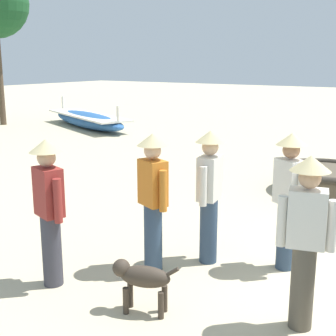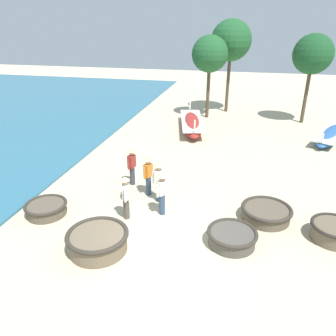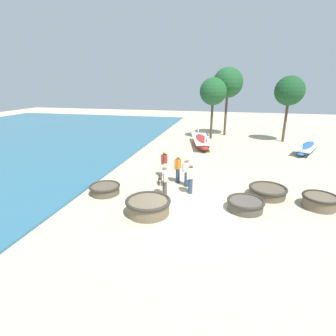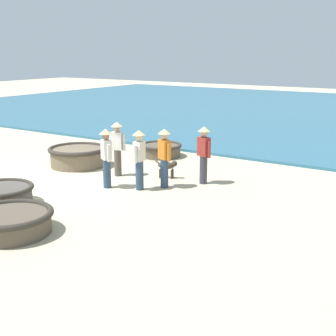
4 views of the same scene
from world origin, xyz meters
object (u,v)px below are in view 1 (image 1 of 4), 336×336
(fisherman_with_hat, at_px, (49,203))
(fisherman_hauling, at_px, (306,232))
(coracle_weathered, at_px, (325,178))
(fisherman_standing_left, at_px, (209,188))
(dog, at_px, (141,278))
(fisherman_crouching, at_px, (153,193))
(long_boat_blue_hull, at_px, (88,119))
(fisherman_standing_right, at_px, (289,193))

(fisherman_with_hat, distance_m, fisherman_hauling, 2.70)
(coracle_weathered, distance_m, fisherman_standing_left, 4.14)
(fisherman_standing_left, bearing_deg, dog, -179.29)
(fisherman_crouching, bearing_deg, coracle_weathered, -9.99)
(fisherman_standing_left, relative_size, fisherman_hauling, 1.00)
(long_boat_blue_hull, bearing_deg, dog, -135.16)
(coracle_weathered, relative_size, fisherman_standing_right, 1.09)
(fisherman_crouching, relative_size, dog, 2.53)
(fisherman_standing_right, bearing_deg, fisherman_hauling, -154.31)
(fisherman_standing_right, distance_m, fisherman_standing_left, 0.94)
(fisherman_standing_left, distance_m, fisherman_hauling, 1.67)
(fisherman_hauling, bearing_deg, long_boat_blue_hull, 50.61)
(coracle_weathered, height_order, fisherman_with_hat, fisherman_with_hat)
(fisherman_standing_right, height_order, fisherman_hauling, same)
(long_boat_blue_hull, bearing_deg, fisherman_with_hat, -139.10)
(coracle_weathered, height_order, fisherman_standing_right, fisherman_standing_right)
(fisherman_standing_left, bearing_deg, long_boat_blue_hull, 49.39)
(fisherman_crouching, xyz_separation_m, dog, (-0.88, -0.47, -0.59))
(coracle_weathered, height_order, fisherman_standing_left, fisherman_standing_left)
(fisherman_standing_right, xyz_separation_m, fisherman_standing_left, (-0.34, 0.88, 0.00))
(fisherman_with_hat, relative_size, dog, 2.53)
(long_boat_blue_hull, distance_m, fisherman_standing_left, 12.70)
(long_boat_blue_hull, height_order, fisherman_crouching, fisherman_crouching)
(coracle_weathered, distance_m, fisherman_standing_right, 3.82)
(fisherman_standing_left, xyz_separation_m, fisherman_hauling, (-0.84, -1.44, 0.00))
(coracle_weathered, relative_size, fisherman_with_hat, 1.09)
(fisherman_with_hat, bearing_deg, fisherman_standing_left, -38.07)
(coracle_weathered, height_order, fisherman_hauling, fisherman_hauling)
(fisherman_crouching, xyz_separation_m, fisherman_standing_right, (0.90, -1.33, 0.00))
(fisherman_crouching, relative_size, fisherman_with_hat, 1.00)
(coracle_weathered, xyz_separation_m, dog, (-5.51, 0.35, 0.10))
(coracle_weathered, bearing_deg, dog, 176.41)
(coracle_weathered, height_order, long_boat_blue_hull, long_boat_blue_hull)
(dog, bearing_deg, fisherman_crouching, 27.97)
(long_boat_blue_hull, relative_size, fisherman_crouching, 3.28)
(dog, bearing_deg, fisherman_standing_right, -25.70)
(fisherman_standing_left, bearing_deg, coracle_weathered, -5.11)
(long_boat_blue_hull, height_order, dog, long_boat_blue_hull)
(fisherman_standing_right, bearing_deg, fisherman_standing_left, 111.30)
(fisherman_with_hat, bearing_deg, long_boat_blue_hull, 40.90)
(long_boat_blue_hull, xyz_separation_m, dog, (-9.70, -9.65, 0.07))
(long_boat_blue_hull, xyz_separation_m, fisherman_with_hat, (-9.76, -8.45, 0.66))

